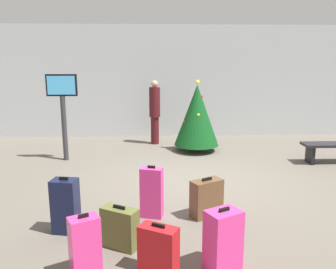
{
  "coord_description": "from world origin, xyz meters",
  "views": [
    {
      "loc": [
        -0.79,
        -6.46,
        2.36
      ],
      "look_at": [
        -0.49,
        0.36,
        0.9
      ],
      "focal_mm": 36.5,
      "sensor_mm": 36.0,
      "label": 1
    }
  ],
  "objects_px": {
    "holiday_tree": "(197,115)",
    "suitcase_2": "(223,240)",
    "suitcase_4": "(85,247)",
    "traveller_0": "(155,110)",
    "suitcase_1": "(120,228)",
    "suitcase_3": "(207,198)",
    "flight_info_kiosk": "(63,103)",
    "suitcase_0": "(66,206)",
    "waiting_bench": "(333,148)",
    "suitcase_6": "(152,193)",
    "suitcase_5": "(158,250)"
  },
  "relations": [
    {
      "from": "suitcase_3",
      "to": "suitcase_4",
      "type": "xyz_separation_m",
      "value": [
        -1.58,
        -1.46,
        0.06
      ]
    },
    {
      "from": "holiday_tree",
      "to": "waiting_bench",
      "type": "height_order",
      "value": "holiday_tree"
    },
    {
      "from": "waiting_bench",
      "to": "suitcase_5",
      "type": "distance_m",
      "value": 5.88
    },
    {
      "from": "waiting_bench",
      "to": "suitcase_3",
      "type": "height_order",
      "value": "suitcase_3"
    },
    {
      "from": "flight_info_kiosk",
      "to": "suitcase_0",
      "type": "relative_size",
      "value": 2.55
    },
    {
      "from": "suitcase_1",
      "to": "suitcase_2",
      "type": "xyz_separation_m",
      "value": [
        1.23,
        -0.52,
        0.09
      ]
    },
    {
      "from": "suitcase_0",
      "to": "suitcase_3",
      "type": "distance_m",
      "value": 2.1
    },
    {
      "from": "suitcase_1",
      "to": "suitcase_3",
      "type": "height_order",
      "value": "suitcase_3"
    },
    {
      "from": "suitcase_2",
      "to": "suitcase_3",
      "type": "height_order",
      "value": "suitcase_2"
    },
    {
      "from": "suitcase_2",
      "to": "flight_info_kiosk",
      "type": "bearing_deg",
      "value": 122.31
    },
    {
      "from": "suitcase_3",
      "to": "suitcase_6",
      "type": "relative_size",
      "value": 0.75
    },
    {
      "from": "waiting_bench",
      "to": "flight_info_kiosk",
      "type": "bearing_deg",
      "value": 175.18
    },
    {
      "from": "suitcase_0",
      "to": "suitcase_2",
      "type": "relative_size",
      "value": 1.08
    },
    {
      "from": "suitcase_3",
      "to": "suitcase_6",
      "type": "bearing_deg",
      "value": 179.9
    },
    {
      "from": "flight_info_kiosk",
      "to": "suitcase_4",
      "type": "bearing_deg",
      "value": -73.71
    },
    {
      "from": "suitcase_2",
      "to": "suitcase_4",
      "type": "relative_size",
      "value": 1.01
    },
    {
      "from": "flight_info_kiosk",
      "to": "waiting_bench",
      "type": "height_order",
      "value": "flight_info_kiosk"
    },
    {
      "from": "waiting_bench",
      "to": "suitcase_3",
      "type": "distance_m",
      "value": 4.36
    },
    {
      "from": "suitcase_5",
      "to": "suitcase_6",
      "type": "distance_m",
      "value": 1.43
    },
    {
      "from": "holiday_tree",
      "to": "suitcase_4",
      "type": "distance_m",
      "value": 5.79
    },
    {
      "from": "flight_info_kiosk",
      "to": "suitcase_1",
      "type": "relative_size",
      "value": 3.61
    },
    {
      "from": "suitcase_5",
      "to": "suitcase_2",
      "type": "bearing_deg",
      "value": 2.58
    },
    {
      "from": "waiting_bench",
      "to": "suitcase_6",
      "type": "xyz_separation_m",
      "value": [
        -4.27,
        -2.7,
        0.04
      ]
    },
    {
      "from": "suitcase_5",
      "to": "suitcase_1",
      "type": "bearing_deg",
      "value": 131.26
    },
    {
      "from": "suitcase_2",
      "to": "suitcase_4",
      "type": "height_order",
      "value": "suitcase_2"
    },
    {
      "from": "suitcase_4",
      "to": "flight_info_kiosk",
      "type": "bearing_deg",
      "value": 106.29
    },
    {
      "from": "holiday_tree",
      "to": "suitcase_4",
      "type": "height_order",
      "value": "holiday_tree"
    },
    {
      "from": "suitcase_1",
      "to": "suitcase_0",
      "type": "bearing_deg",
      "value": 150.68
    },
    {
      "from": "holiday_tree",
      "to": "flight_info_kiosk",
      "type": "bearing_deg",
      "value": -167.54
    },
    {
      "from": "flight_info_kiosk",
      "to": "suitcase_6",
      "type": "height_order",
      "value": "flight_info_kiosk"
    },
    {
      "from": "waiting_bench",
      "to": "suitcase_4",
      "type": "relative_size",
      "value": 1.91
    },
    {
      "from": "traveller_0",
      "to": "suitcase_5",
      "type": "bearing_deg",
      "value": -90.01
    },
    {
      "from": "holiday_tree",
      "to": "suitcase_2",
      "type": "xyz_separation_m",
      "value": [
        -0.37,
        -5.35,
        -0.62
      ]
    },
    {
      "from": "holiday_tree",
      "to": "waiting_bench",
      "type": "distance_m",
      "value": 3.39
    },
    {
      "from": "flight_info_kiosk",
      "to": "waiting_bench",
      "type": "bearing_deg",
      "value": -4.82
    },
    {
      "from": "traveller_0",
      "to": "suitcase_1",
      "type": "relative_size",
      "value": 3.2
    },
    {
      "from": "holiday_tree",
      "to": "suitcase_3",
      "type": "distance_m",
      "value": 4.04
    },
    {
      "from": "traveller_0",
      "to": "suitcase_1",
      "type": "height_order",
      "value": "traveller_0"
    },
    {
      "from": "suitcase_2",
      "to": "suitcase_6",
      "type": "height_order",
      "value": "suitcase_6"
    },
    {
      "from": "suitcase_4",
      "to": "suitcase_5",
      "type": "height_order",
      "value": "suitcase_4"
    },
    {
      "from": "traveller_0",
      "to": "suitcase_5",
      "type": "xyz_separation_m",
      "value": [
        -0.0,
        -6.26,
        -0.7
      ]
    },
    {
      "from": "flight_info_kiosk",
      "to": "suitcase_4",
      "type": "xyz_separation_m",
      "value": [
        1.37,
        -4.69,
        -1.04
      ]
    },
    {
      "from": "holiday_tree",
      "to": "suitcase_6",
      "type": "height_order",
      "value": "holiday_tree"
    },
    {
      "from": "holiday_tree",
      "to": "suitcase_2",
      "type": "bearing_deg",
      "value": -93.97
    },
    {
      "from": "traveller_0",
      "to": "suitcase_2",
      "type": "distance_m",
      "value": 6.3
    },
    {
      "from": "suitcase_0",
      "to": "flight_info_kiosk",
      "type": "bearing_deg",
      "value": 103.89
    },
    {
      "from": "waiting_bench",
      "to": "traveller_0",
      "type": "relative_size",
      "value": 0.77
    },
    {
      "from": "holiday_tree",
      "to": "suitcase_1",
      "type": "height_order",
      "value": "holiday_tree"
    },
    {
      "from": "suitcase_3",
      "to": "suitcase_5",
      "type": "relative_size",
      "value": 1.05
    },
    {
      "from": "flight_info_kiosk",
      "to": "traveller_0",
      "type": "distance_m",
      "value": 2.74
    }
  ]
}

